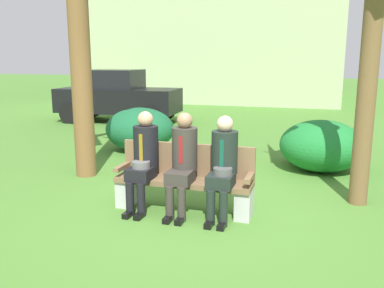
{
  "coord_description": "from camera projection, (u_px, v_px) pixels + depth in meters",
  "views": [
    {
      "loc": [
        1.6,
        -5.01,
        2.04
      ],
      "look_at": [
        -0.07,
        0.42,
        0.85
      ],
      "focal_mm": 38.43,
      "sensor_mm": 36.0,
      "label": 1
    }
  ],
  "objects": [
    {
      "name": "ground_plane",
      "position": [
        188.0,
        212.0,
        5.56
      ],
      "size": [
        80.0,
        80.0,
        0.0
      ],
      "primitive_type": "plane",
      "color": "#497C2E"
    },
    {
      "name": "park_bench",
      "position": [
        185.0,
        180.0,
        5.57
      ],
      "size": [
        1.87,
        0.44,
        0.9
      ],
      "color": "brown",
      "rests_on": "ground"
    },
    {
      "name": "seated_man_left",
      "position": [
        144.0,
        156.0,
        5.54
      ],
      "size": [
        0.34,
        0.72,
        1.34
      ],
      "color": "black",
      "rests_on": "ground"
    },
    {
      "name": "seated_man_middle",
      "position": [
        183.0,
        158.0,
        5.39
      ],
      "size": [
        0.34,
        0.72,
        1.35
      ],
      "color": "#38332D",
      "rests_on": "ground"
    },
    {
      "name": "seated_man_right",
      "position": [
        223.0,
        163.0,
        5.23
      ],
      "size": [
        0.34,
        0.72,
        1.33
      ],
      "color": "#1E2823",
      "rests_on": "ground"
    },
    {
      "name": "shrub_near_bench",
      "position": [
        140.0,
        129.0,
        9.18
      ],
      "size": [
        1.54,
        1.41,
        0.96
      ],
      "primitive_type": "ellipsoid",
      "color": "#1A5D35",
      "rests_on": "ground"
    },
    {
      "name": "shrub_mid_lawn",
      "position": [
        321.0,
        146.0,
        7.5
      ],
      "size": [
        1.51,
        1.38,
        0.94
      ],
      "primitive_type": "ellipsoid",
      "color": "#1E7731",
      "rests_on": "ground"
    },
    {
      "name": "shrub_far_lawn",
      "position": [
        312.0,
        146.0,
        7.99
      ],
      "size": [
        1.17,
        1.07,
        0.73
      ],
      "primitive_type": "ellipsoid",
      "color": "#336734",
      "rests_on": "ground"
    },
    {
      "name": "parked_car_near",
      "position": [
        118.0,
        96.0,
        13.32
      ],
      "size": [
        3.97,
        1.86,
        1.68
      ],
      "color": "black",
      "rests_on": "ground"
    },
    {
      "name": "building_backdrop",
      "position": [
        218.0,
        9.0,
        21.56
      ],
      "size": [
        13.07,
        9.35,
        9.04
      ],
      "color": "#B0BE8F",
      "rests_on": "ground"
    }
  ]
}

